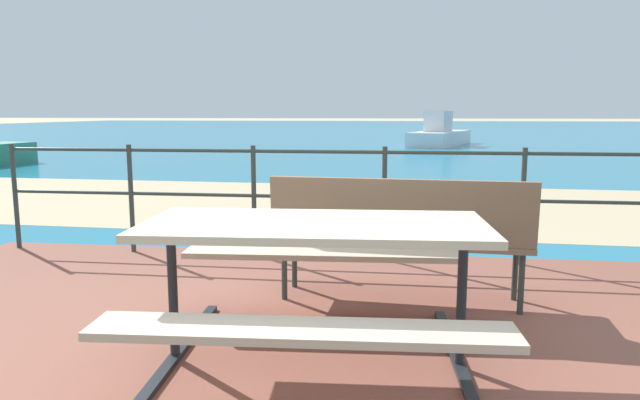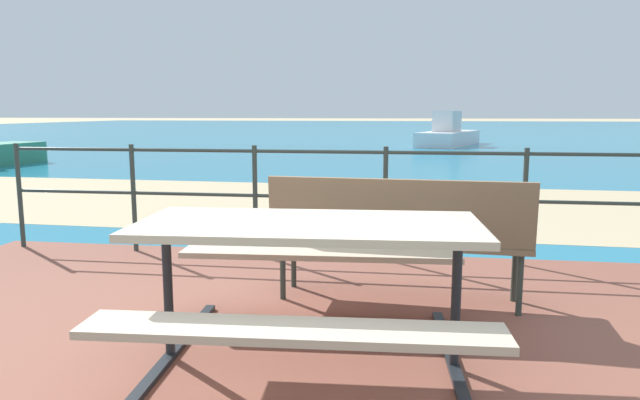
{
  "view_description": "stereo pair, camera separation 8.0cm",
  "coord_description": "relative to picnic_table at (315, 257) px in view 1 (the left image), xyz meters",
  "views": [
    {
      "loc": [
        0.69,
        -2.67,
        1.37
      ],
      "look_at": [
        0.09,
        1.88,
        0.67
      ],
      "focal_mm": 32.34,
      "sensor_mm": 36.0,
      "label": 1
    },
    {
      "loc": [
        0.77,
        -2.66,
        1.37
      ],
      "look_at": [
        0.09,
        1.88,
        0.67
      ],
      "focal_mm": 32.34,
      "sensor_mm": 36.0,
      "label": 2
    }
  ],
  "objects": [
    {
      "name": "ground_plane",
      "position": [
        -0.28,
        -0.17,
        -0.64
      ],
      "size": [
        240.0,
        240.0,
        0.0
      ],
      "primitive_type": "plane",
      "color": "tan"
    },
    {
      "name": "patio_paving",
      "position": [
        -0.28,
        -0.17,
        -0.61
      ],
      "size": [
        6.4,
        5.2,
        0.06
      ],
      "primitive_type": "cube",
      "color": "brown",
      "rests_on": "ground"
    },
    {
      "name": "sea_water",
      "position": [
        -0.28,
        39.83,
        -0.63
      ],
      "size": [
        90.0,
        90.0,
        0.01
      ],
      "primitive_type": "cube",
      "color": "teal",
      "rests_on": "ground"
    },
    {
      "name": "beach_strip",
      "position": [
        -0.28,
        5.64,
        -0.63
      ],
      "size": [
        54.12,
        6.29,
        0.01
      ],
      "primitive_type": "cube",
      "rotation": [
        0.0,
        0.0,
        -0.03
      ],
      "color": "tan",
      "rests_on": "ground"
    },
    {
      "name": "picnic_table",
      "position": [
        0.0,
        0.0,
        0.0
      ],
      "size": [
        1.83,
        1.65,
        0.76
      ],
      "rotation": [
        0.0,
        0.0,
        0.06
      ],
      "color": "#BCAD93",
      "rests_on": "patio_paving"
    },
    {
      "name": "park_bench",
      "position": [
        0.44,
        1.03,
        -0.05
      ],
      "size": [
        1.77,
        0.52,
        0.88
      ],
      "rotation": [
        0.0,
        0.0,
        3.08
      ],
      "color": "#7A6047",
      "rests_on": "patio_paving"
    },
    {
      "name": "railing_fence",
      "position": [
        -0.28,
        2.22,
        0.06
      ],
      "size": [
        5.94,
        0.04,
        1.01
      ],
      "color": "#2D3833",
      "rests_on": "patio_paving"
    },
    {
      "name": "boat_near",
      "position": [
        2.19,
        21.42,
        -0.21
      ],
      "size": [
        2.94,
        5.37,
        1.4
      ],
      "rotation": [
        0.0,
        0.0,
        1.24
      ],
      "color": "silver",
      "rests_on": "sea_water"
    }
  ]
}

